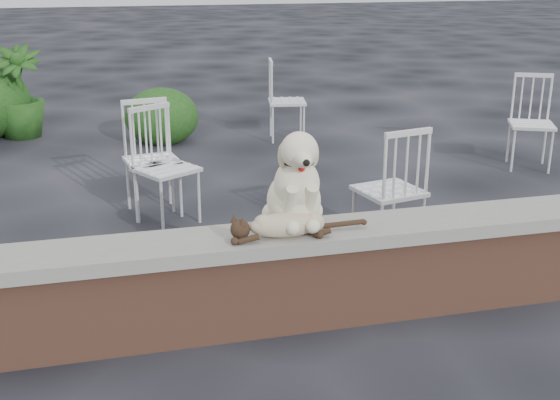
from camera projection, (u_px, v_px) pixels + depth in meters
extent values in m
plane|color=black|center=(325.00, 318.00, 4.22)|extent=(60.00, 60.00, 0.00)
cube|color=brown|center=(326.00, 280.00, 4.14)|extent=(6.00, 0.30, 0.50)
cube|color=slate|center=(327.00, 234.00, 4.05)|extent=(6.20, 0.40, 0.08)
imported|color=#153C11|center=(18.00, 92.00, 8.33)|extent=(0.67, 0.67, 1.08)
ellipsoid|color=#153C11|center=(162.00, 117.00, 8.16)|extent=(0.85, 0.78, 0.67)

